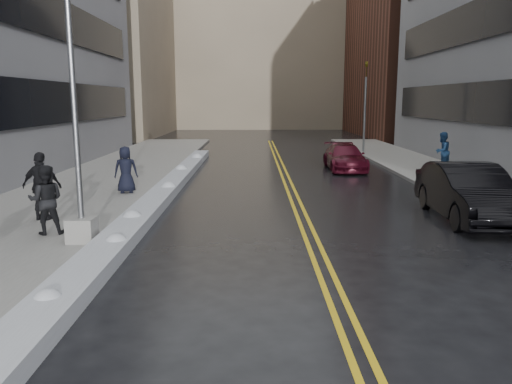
{
  "coord_description": "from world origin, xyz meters",
  "views": [
    {
      "loc": [
        0.97,
        -10.05,
        3.62
      ],
      "look_at": [
        1.03,
        2.52,
        1.3
      ],
      "focal_mm": 35.0,
      "sensor_mm": 36.0,
      "label": 1
    }
  ],
  "objects_px": {
    "fire_hydrant": "(450,177)",
    "car_black": "(468,193)",
    "lamppost": "(77,146)",
    "traffic_signal": "(365,103)",
    "pedestrian_b": "(46,200)",
    "car_maroon": "(345,157)",
    "pedestrian_east": "(442,151)",
    "pedestrian_d": "(42,186)",
    "pedestrian_c": "(126,170)"
  },
  "relations": [
    {
      "from": "fire_hydrant",
      "to": "pedestrian_b",
      "type": "bearing_deg",
      "value": -151.54
    },
    {
      "from": "pedestrian_b",
      "to": "car_maroon",
      "type": "relative_size",
      "value": 0.4
    },
    {
      "from": "lamppost",
      "to": "fire_hydrant",
      "type": "distance_m",
      "value": 14.81
    },
    {
      "from": "lamppost",
      "to": "fire_hydrant",
      "type": "height_order",
      "value": "lamppost"
    },
    {
      "from": "pedestrian_b",
      "to": "pedestrian_east",
      "type": "height_order",
      "value": "pedestrian_east"
    },
    {
      "from": "traffic_signal",
      "to": "pedestrian_east",
      "type": "relative_size",
      "value": 3.13
    },
    {
      "from": "lamppost",
      "to": "pedestrian_c",
      "type": "relative_size",
      "value": 4.3
    },
    {
      "from": "traffic_signal",
      "to": "pedestrian_east",
      "type": "bearing_deg",
      "value": -78.63
    },
    {
      "from": "traffic_signal",
      "to": "pedestrian_east",
      "type": "distance_m",
      "value": 9.78
    },
    {
      "from": "traffic_signal",
      "to": "pedestrian_b",
      "type": "distance_m",
      "value": 25.02
    },
    {
      "from": "pedestrian_east",
      "to": "car_black",
      "type": "distance_m",
      "value": 10.31
    },
    {
      "from": "pedestrian_b",
      "to": "car_black",
      "type": "relative_size",
      "value": 0.35
    },
    {
      "from": "pedestrian_b",
      "to": "pedestrian_c",
      "type": "distance_m",
      "value": 5.95
    },
    {
      "from": "lamppost",
      "to": "car_black",
      "type": "distance_m",
      "value": 11.28
    },
    {
      "from": "fire_hydrant",
      "to": "pedestrian_b",
      "type": "relative_size",
      "value": 0.4
    },
    {
      "from": "fire_hydrant",
      "to": "car_maroon",
      "type": "relative_size",
      "value": 0.16
    },
    {
      "from": "pedestrian_d",
      "to": "traffic_signal",
      "type": "bearing_deg",
      "value": -118.65
    },
    {
      "from": "lamppost",
      "to": "pedestrian_east",
      "type": "height_order",
      "value": "lamppost"
    },
    {
      "from": "pedestrian_b",
      "to": "pedestrian_east",
      "type": "bearing_deg",
      "value": -154.94
    },
    {
      "from": "pedestrian_b",
      "to": "car_black",
      "type": "xyz_separation_m",
      "value": [
        11.94,
        2.08,
        -0.2
      ]
    },
    {
      "from": "fire_hydrant",
      "to": "pedestrian_b",
      "type": "distance_m",
      "value": 15.3
    },
    {
      "from": "car_maroon",
      "to": "car_black",
      "type": "bearing_deg",
      "value": -80.83
    },
    {
      "from": "traffic_signal",
      "to": "fire_hydrant",
      "type": "bearing_deg",
      "value": -87.95
    },
    {
      "from": "lamppost",
      "to": "pedestrian_d",
      "type": "bearing_deg",
      "value": 129.66
    },
    {
      "from": "lamppost",
      "to": "pedestrian_b",
      "type": "relative_size",
      "value": 4.18
    },
    {
      "from": "traffic_signal",
      "to": "lamppost",
      "type": "bearing_deg",
      "value": -118.21
    },
    {
      "from": "fire_hydrant",
      "to": "pedestrian_c",
      "type": "distance_m",
      "value": 12.94
    },
    {
      "from": "pedestrian_c",
      "to": "car_maroon",
      "type": "distance_m",
      "value": 12.12
    },
    {
      "from": "lamppost",
      "to": "car_black",
      "type": "xyz_separation_m",
      "value": [
        10.8,
        2.79,
        -1.67
      ]
    },
    {
      "from": "pedestrian_east",
      "to": "car_maroon",
      "type": "height_order",
      "value": "pedestrian_east"
    },
    {
      "from": "pedestrian_c",
      "to": "car_black",
      "type": "relative_size",
      "value": 0.34
    },
    {
      "from": "pedestrian_b",
      "to": "lamppost",
      "type": "bearing_deg",
      "value": 134.19
    },
    {
      "from": "fire_hydrant",
      "to": "pedestrian_d",
      "type": "height_order",
      "value": "pedestrian_d"
    },
    {
      "from": "pedestrian_d",
      "to": "pedestrian_east",
      "type": "relative_size",
      "value": 1.04
    },
    {
      "from": "pedestrian_b",
      "to": "pedestrian_c",
      "type": "xyz_separation_m",
      "value": [
        0.59,
        5.92,
        -0.03
      ]
    },
    {
      "from": "pedestrian_d",
      "to": "pedestrian_east",
      "type": "bearing_deg",
      "value": -140.13
    },
    {
      "from": "pedestrian_b",
      "to": "pedestrian_d",
      "type": "relative_size",
      "value": 0.91
    },
    {
      "from": "fire_hydrant",
      "to": "car_black",
      "type": "bearing_deg",
      "value": -106.06
    },
    {
      "from": "fire_hydrant",
      "to": "pedestrian_east",
      "type": "bearing_deg",
      "value": 73.65
    },
    {
      "from": "fire_hydrant",
      "to": "lamppost",
      "type": "bearing_deg",
      "value": -146.96
    },
    {
      "from": "pedestrian_c",
      "to": "traffic_signal",
      "type": "bearing_deg",
      "value": -141.78
    },
    {
      "from": "car_black",
      "to": "car_maroon",
      "type": "xyz_separation_m",
      "value": [
        -1.73,
        11.2,
        -0.19
      ]
    },
    {
      "from": "pedestrian_d",
      "to": "car_maroon",
      "type": "relative_size",
      "value": 0.44
    },
    {
      "from": "pedestrian_b",
      "to": "pedestrian_d",
      "type": "bearing_deg",
      "value": -78.28
    },
    {
      "from": "pedestrian_b",
      "to": "pedestrian_d",
      "type": "distance_m",
      "value": 1.75
    },
    {
      "from": "traffic_signal",
      "to": "pedestrian_c",
      "type": "xyz_separation_m",
      "value": [
        -12.36,
        -15.36,
        -2.37
      ]
    },
    {
      "from": "pedestrian_d",
      "to": "car_black",
      "type": "relative_size",
      "value": 0.38
    },
    {
      "from": "car_black",
      "to": "car_maroon",
      "type": "relative_size",
      "value": 1.13
    },
    {
      "from": "lamppost",
      "to": "fire_hydrant",
      "type": "relative_size",
      "value": 10.45
    },
    {
      "from": "pedestrian_b",
      "to": "car_maroon",
      "type": "bearing_deg",
      "value": -141.45
    }
  ]
}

